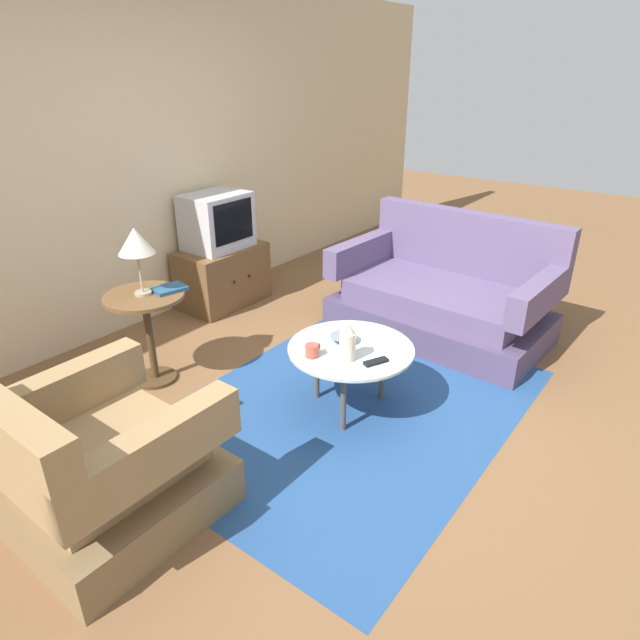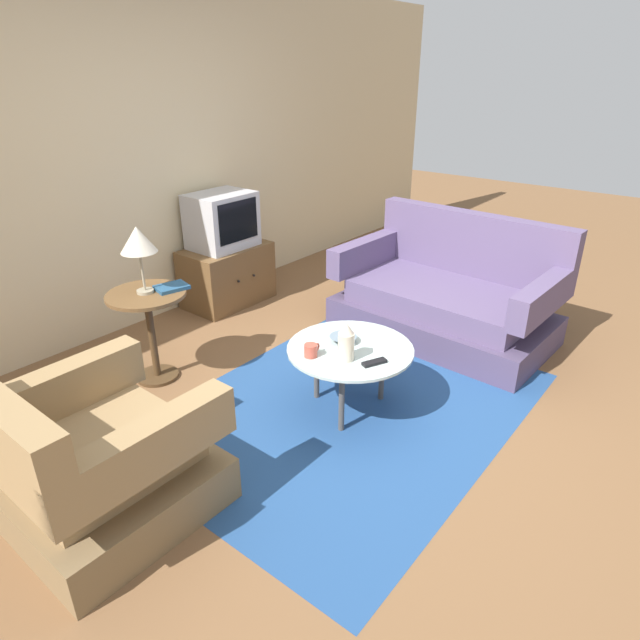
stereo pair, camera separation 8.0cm
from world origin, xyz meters
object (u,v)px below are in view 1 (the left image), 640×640
Objects in this scene: side_table at (147,319)px; book at (170,289)px; tv_stand at (223,276)px; vase at (348,342)px; bowl at (343,339)px; table_lamp at (136,242)px; armchair at (101,469)px; television at (217,221)px; couch at (444,297)px; coffee_table at (350,353)px; mug at (312,350)px; tv_remote_dark at (376,362)px.

side_table is 2.74× the size of book.
vase reaches higher than tv_stand.
vase is 0.24m from bowl.
table_lamp reaches higher than side_table.
armchair is at bearing -130.61° from book.
table_lamp is (-1.25, -0.63, 0.23)m from television.
couch reaches higher than tv_stand.
tv_stand is at bearing 69.39° from coffee_table.
armchair is 1.30m from mug.
table_lamp is at bearing 115.26° from bowl.
table_lamp is (-0.54, 1.29, 0.60)m from coffee_table.
table_lamp is (0.95, 0.89, 0.71)m from armchair.
bowl is at bearing 66.67° from coffee_table.
tv_stand reaches higher than bowl.
television is 2.31m from tv_remote_dark.
armchair reaches higher than bowl.
mug is (-0.10, 0.19, -0.08)m from vase.
table_lamp is at bearing 112.68° from coffee_table.
mug is (0.31, -1.17, -0.52)m from table_lamp.
table_lamp is 1.48m from vase.
side_table is at bearing 104.83° from mug.
couch reaches higher than bowl.
side_table is at bearing 131.93° from tv_remote_dark.
couch is at bearing 34.70° from tv_remote_dark.
coffee_table is at bearing -110.61° from tv_stand.
side_table is 1.41m from vase.
couch is 14.09× the size of mug.
table_lamp is 2.89× the size of tv_remote_dark.
tv_remote_dark is at bearing -108.06° from coffee_table.
armchair is 1.16× the size of coffee_table.
book reaches higher than tv_remote_dark.
table_lamp reaches higher than book.
couch reaches higher than vase.
table_lamp is 1.88× the size of vase.
armchair is 1.66× the size of television.
armchair is 1.31m from side_table.
book is (-0.16, 1.09, 0.18)m from mug.
table_lamp reaches higher than tv_stand.
couch is 2.32m from side_table.
table_lamp reaches higher than mug.
mug is 1.11m from book.
side_table is 1.41m from tv_stand.
vase reaches higher than coffee_table.
television is at bearing 124.81° from armchair.
mug is 0.51× the size of book.
tv_remote_dark is at bearing -109.42° from bowl.
book is at bearing -28.84° from table_lamp.
television is 1.99m from bowl.
couch is at bearing -69.90° from television.
television is (2.20, 1.51, 0.48)m from armchair.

